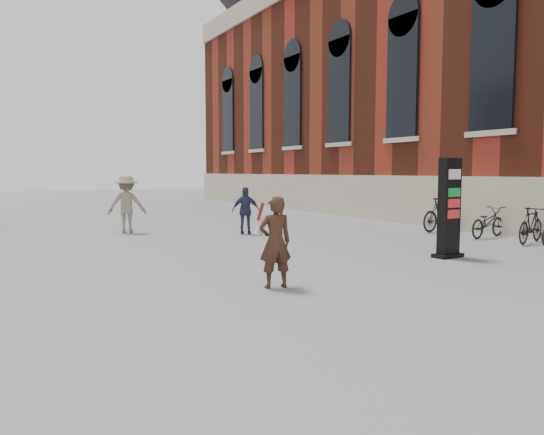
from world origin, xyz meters
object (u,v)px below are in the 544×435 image
info_pylon (449,208)px  woman (275,241)px  pedestrian_b (127,204)px  bike_6 (488,222)px  bike_5 (531,225)px  pedestrian_c (246,211)px  bike_7 (441,215)px

info_pylon → woman: info_pylon is taller
woman → pedestrian_b: 9.30m
woman → pedestrian_b: bearing=-78.6°
info_pylon → pedestrian_b: (-5.26, 8.43, -0.21)m
pedestrian_b → bike_6: pedestrian_b is taller
woman → bike_5: bearing=-160.6°
woman → bike_6: woman is taller
woman → bike_6: (8.82, 2.90, -0.34)m
pedestrian_b → pedestrian_c: 3.85m
info_pylon → woman: bearing=-175.3°
info_pylon → bike_5: bearing=4.3°
info_pylon → bike_6: size_ratio=1.30×
bike_5 → info_pylon: bearing=83.3°
bike_5 → bike_7: size_ratio=0.90×
bike_7 → bike_6: bearing=171.8°
woman → bike_5: 8.95m
pedestrian_c → bike_6: size_ratio=0.85×
pedestrian_b → bike_7: bearing=175.1°
info_pylon → pedestrian_b: size_ratio=1.23×
pedestrian_c → bike_5: (5.91, -5.62, -0.24)m
pedestrian_b → bike_5: (9.08, -7.81, -0.42)m
info_pylon → pedestrian_c: bearing=103.5°
info_pylon → bike_6: info_pylon is taller
info_pylon → pedestrian_b: bearing=116.9°
info_pylon → bike_6: 4.38m
bike_5 → bike_7: 3.24m
info_pylon → bike_7: 5.46m
woman → bike_6: 9.29m
woman → pedestrian_c: (2.91, 7.11, -0.06)m
pedestrian_c → bike_5: 8.16m
pedestrian_b → bike_5: size_ratio=1.10×
bike_5 → bike_7: bike_7 is taller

